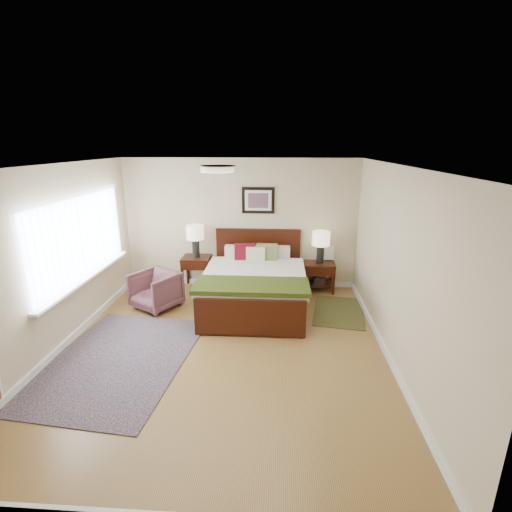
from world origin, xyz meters
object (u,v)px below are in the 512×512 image
bed (255,278)px  nightstand_left (196,263)px  lamp_left (195,235)px  lamp_right (321,241)px  nightstand_right (319,274)px  armchair (156,290)px  rug_persian (118,359)px

bed → nightstand_left: bed is taller
lamp_left → lamp_right: 2.39m
nightstand_left → bed: bearing=-33.9°
nightstand_left → nightstand_right: (2.39, 0.01, -0.17)m
nightstand_right → lamp_right: size_ratio=0.93×
nightstand_left → nightstand_right: 2.39m
nightstand_left → lamp_right: bearing=0.5°
bed → armchair: size_ratio=3.02×
bed → rug_persian: size_ratio=0.86×
lamp_right → rug_persian: size_ratio=0.25×
bed → armchair: (-1.70, -0.15, -0.21)m
armchair → rug_persian: (0.00, -1.64, -0.32)m
bed → lamp_left: bearing=145.4°
armchair → lamp_right: bearing=50.0°
nightstand_right → lamp_right: 0.64m
armchair → rug_persian: size_ratio=0.29×
lamp_right → armchair: lamp_right is taller
lamp_right → lamp_left: bearing=180.0°
nightstand_right → nightstand_left: bearing=-179.8°
bed → nightstand_right: bearing=34.1°
lamp_right → rug_persian: bearing=-138.0°
nightstand_left → nightstand_right: size_ratio=1.13×
lamp_right → nightstand_right: bearing=-90.0°
bed → armchair: bed is taller
lamp_left → rug_persian: bearing=-101.0°
nightstand_right → lamp_right: (0.00, 0.01, 0.64)m
nightstand_right → lamp_left: (-2.39, 0.01, 0.72)m
nightstand_right → armchair: bearing=-161.7°
lamp_right → armchair: 3.13m
nightstand_left → lamp_right: lamp_right is taller
bed → nightstand_left: size_ratio=3.33×
bed → lamp_right: bearing=34.5°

